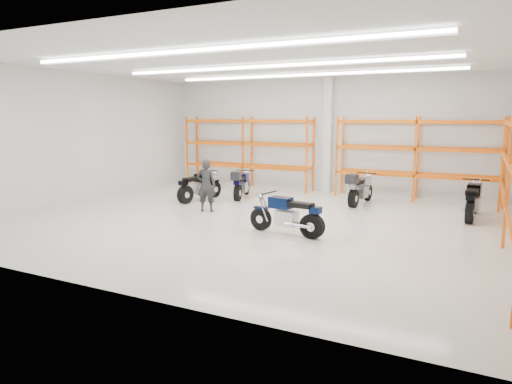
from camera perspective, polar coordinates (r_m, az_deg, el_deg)
The scene contains 11 objects.
ground at distance 13.17m, azimuth 0.98°, elevation -3.70°, with size 14.00×14.00×0.00m, color silver.
room_shell at distance 12.86m, azimuth 1.07°, elevation 10.72°, with size 14.02×12.02×4.51m.
motorcycle_main at distance 11.62m, azimuth 4.16°, elevation -3.01°, with size 2.15×0.74×1.06m.
motorcycle_back_a at distance 16.44m, azimuth -7.23°, elevation 0.62°, with size 0.78×2.17×1.07m.
motorcycle_back_b at distance 16.77m, azimuth -1.88°, elevation 0.92°, with size 0.88×2.08×1.08m.
motorcycle_back_c at distance 15.92m, azimuth 12.78°, elevation 0.34°, with size 0.71×2.23×1.14m.
motorcycle_back_d at distance 14.83m, azimuth 25.44°, elevation -1.08°, with size 0.76×2.28×1.12m.
standing_man at distance 14.51m, azimuth -6.24°, elevation 0.83°, with size 0.61×0.40×1.68m, color black.
structural_column at distance 18.27m, azimuth 8.97°, elevation 6.96°, with size 0.32×0.32×4.50m, color white.
pallet_racking_back_left at distance 19.29m, azimuth -1.09°, elevation 5.82°, with size 5.67×0.87×3.00m.
pallet_racking_back_right at distance 17.23m, azimuth 19.45°, elevation 4.86°, with size 5.67×0.87×3.00m.
Camera 1 is at (5.53, -11.58, 2.97)m, focal length 32.00 mm.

